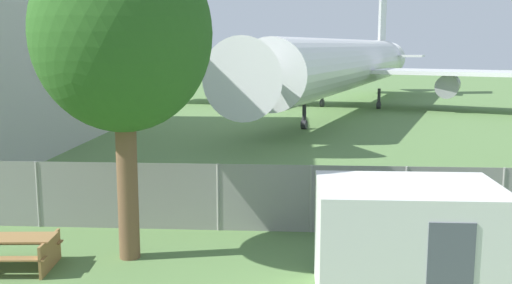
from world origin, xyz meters
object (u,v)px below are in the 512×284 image
Objects in this scene: airplane at (347,65)px; tree_behind_benches at (122,35)px; portable_cabin at (407,241)px; picnic_bench_open_grass at (11,249)px.

airplane is 5.70× the size of tree_behind_benches.
airplane reaches higher than portable_cabin.
airplane reaches higher than tree_behind_benches.
tree_behind_benches is (-7.99, -34.10, 1.78)m from airplane.
picnic_bench_open_grass is at bearing 0.31° from airplane.
picnic_bench_open_grass is at bearing -160.07° from tree_behind_benches.
portable_cabin is (-1.76, -35.94, -2.34)m from airplane.
portable_cabin is at bearing -6.12° from picnic_bench_open_grass.
airplane is at bearing 73.32° from picnic_bench_open_grass.
tree_behind_benches is at bearing 19.93° from picnic_bench_open_grass.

